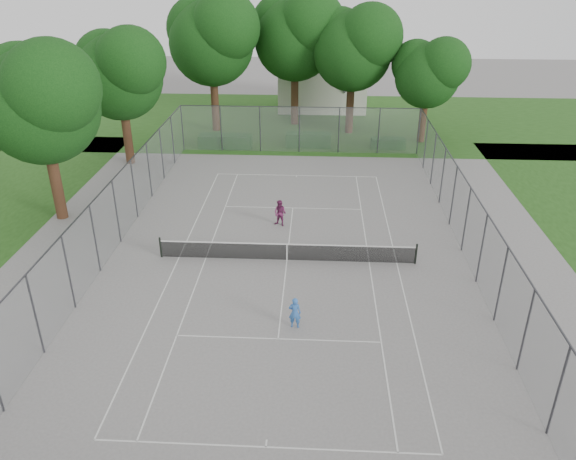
# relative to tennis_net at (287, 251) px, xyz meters

# --- Properties ---
(ground) EXTENTS (120.00, 120.00, 0.00)m
(ground) POSITION_rel_tennis_net_xyz_m (0.00, 0.00, -0.51)
(ground) COLOR slate
(ground) RESTS_ON ground
(grass_far) EXTENTS (60.00, 20.00, 0.00)m
(grass_far) POSITION_rel_tennis_net_xyz_m (0.00, 26.00, -0.51)
(grass_far) COLOR #204B15
(grass_far) RESTS_ON ground
(court_markings) EXTENTS (11.03, 23.83, 0.01)m
(court_markings) POSITION_rel_tennis_net_xyz_m (0.00, 0.00, -0.50)
(court_markings) COLOR silver
(court_markings) RESTS_ON ground
(tennis_net) EXTENTS (12.87, 0.10, 1.10)m
(tennis_net) POSITION_rel_tennis_net_xyz_m (0.00, 0.00, 0.00)
(tennis_net) COLOR black
(tennis_net) RESTS_ON ground
(perimeter_fence) EXTENTS (18.08, 34.08, 3.52)m
(perimeter_fence) POSITION_rel_tennis_net_xyz_m (0.00, 0.00, 1.30)
(perimeter_fence) COLOR #38383D
(perimeter_fence) RESTS_ON ground
(tree_far_left) EXTENTS (7.88, 7.19, 11.33)m
(tree_far_left) POSITION_rel_tennis_net_xyz_m (-7.28, 22.47, 7.27)
(tree_far_left) COLOR #3A2215
(tree_far_left) RESTS_ON ground
(tree_far_midleft) EXTENTS (7.91, 7.22, 11.37)m
(tree_far_midleft) POSITION_rel_tennis_net_xyz_m (-0.60, 24.78, 7.30)
(tree_far_midleft) COLOR #3A2215
(tree_far_midleft) RESTS_ON ground
(tree_far_midright) EXTENTS (7.32, 6.69, 10.53)m
(tree_far_midright) POSITION_rel_tennis_net_xyz_m (4.14, 22.35, 6.72)
(tree_far_midright) COLOR #3A2215
(tree_far_midright) RESTS_ON ground
(tree_far_right) EXTENTS (5.78, 5.27, 8.30)m
(tree_far_right) POSITION_rel_tennis_net_xyz_m (9.85, 20.10, 5.19)
(tree_far_right) COLOR #3A2215
(tree_far_right) RESTS_ON ground
(tree_side_back) EXTENTS (6.75, 6.17, 9.71)m
(tree_side_back) POSITION_rel_tennis_net_xyz_m (-12.17, 13.80, 6.16)
(tree_side_back) COLOR #3A2215
(tree_side_back) RESTS_ON ground
(tree_side_front) EXTENTS (7.11, 6.49, 10.22)m
(tree_side_front) POSITION_rel_tennis_net_xyz_m (-13.27, 4.29, 6.51)
(tree_side_front) COLOR #3A2215
(tree_side_front) RESTS_ON ground
(hedge_left) EXTENTS (4.13, 1.24, 1.03)m
(hedge_left) POSITION_rel_tennis_net_xyz_m (-5.85, 17.79, 0.01)
(hedge_left) COLOR #174315
(hedge_left) RESTS_ON ground
(hedge_mid) EXTENTS (3.54, 1.01, 1.11)m
(hedge_mid) POSITION_rel_tennis_net_xyz_m (0.68, 18.33, 0.04)
(hedge_mid) COLOR #174315
(hedge_mid) RESTS_ON ground
(hedge_right) EXTENTS (2.65, 0.97, 0.79)m
(hedge_right) POSITION_rel_tennis_net_xyz_m (6.95, 18.35, -0.11)
(hedge_right) COLOR #174315
(hedge_right) RESTS_ON ground
(house) EXTENTS (8.31, 6.44, 10.35)m
(house) POSITION_rel_tennis_net_xyz_m (1.75, 31.02, 3.65)
(house) COLOR silver
(house) RESTS_ON ground
(girl_player) EXTENTS (0.53, 0.37, 1.40)m
(girl_player) POSITION_rel_tennis_net_xyz_m (0.63, -5.55, 0.19)
(girl_player) COLOR #3167B9
(girl_player) RESTS_ON ground
(woman_player) EXTENTS (0.91, 0.83, 1.52)m
(woman_player) POSITION_rel_tennis_net_xyz_m (-0.60, 3.97, 0.25)
(woman_player) COLOR #732654
(woman_player) RESTS_ON ground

